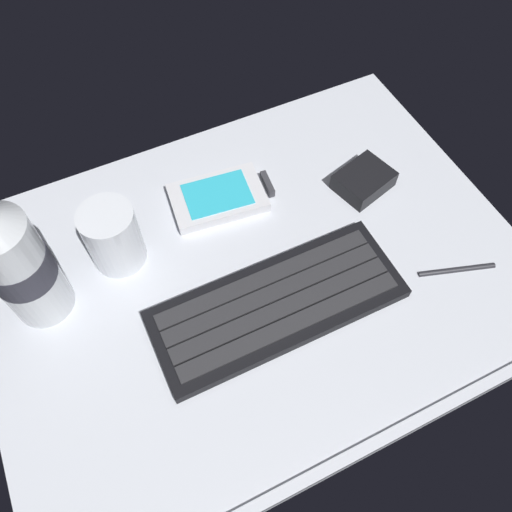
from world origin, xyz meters
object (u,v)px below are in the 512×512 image
(juice_cup, at_px, (114,238))
(charger_block, at_px, (364,180))
(keyboard, at_px, (276,304))
(water_bottle, at_px, (16,262))
(stylus_pen, at_px, (457,269))
(handheld_device, at_px, (222,196))

(juice_cup, bearing_deg, charger_block, -6.08)
(keyboard, xyz_separation_m, water_bottle, (-0.24, 0.12, 0.08))
(stylus_pen, bearing_deg, handheld_device, 151.50)
(keyboard, distance_m, handheld_device, 0.17)
(handheld_device, height_order, stylus_pen, handheld_device)
(water_bottle, distance_m, stylus_pen, 0.49)
(juice_cup, xyz_separation_m, stylus_pen, (0.36, -0.19, -0.04))
(juice_cup, relative_size, stylus_pen, 0.89)
(keyboard, relative_size, stylus_pen, 3.05)
(handheld_device, bearing_deg, charger_block, -18.99)
(juice_cup, xyz_separation_m, water_bottle, (-0.10, -0.02, 0.05))
(juice_cup, distance_m, charger_block, 0.33)
(handheld_device, bearing_deg, stylus_pen, -46.36)
(juice_cup, bearing_deg, keyboard, -46.07)
(keyboard, xyz_separation_m, handheld_device, (0.01, 0.17, -0.00))
(handheld_device, distance_m, juice_cup, 0.15)
(handheld_device, bearing_deg, keyboard, -92.72)
(juice_cup, xyz_separation_m, charger_block, (0.32, -0.03, -0.03))
(juice_cup, relative_size, water_bottle, 0.41)
(keyboard, bearing_deg, charger_block, 30.76)
(charger_block, distance_m, stylus_pen, 0.16)
(water_bottle, bearing_deg, charger_block, -1.53)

